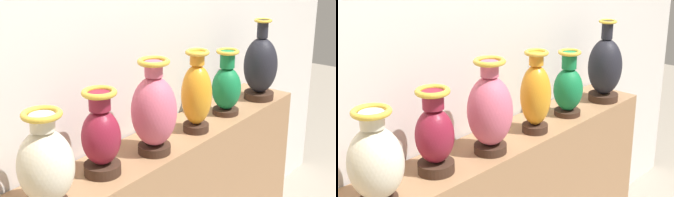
% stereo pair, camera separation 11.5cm
% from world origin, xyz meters
% --- Properties ---
extents(vase_ivory, '(0.19, 0.19, 0.34)m').
position_xyz_m(vase_ivory, '(-0.70, -0.05, 1.08)').
color(vase_ivory, '#382319').
rests_on(vase_ivory, display_shelf).
extents(vase_burgundy, '(0.15, 0.15, 0.33)m').
position_xyz_m(vase_burgundy, '(-0.42, -0.02, 1.08)').
color(vase_burgundy, '#382319').
rests_on(vase_burgundy, display_shelf).
extents(vase_rose, '(0.19, 0.19, 0.40)m').
position_xyz_m(vase_rose, '(-0.15, -0.05, 1.11)').
color(vase_rose, '#382319').
rests_on(vase_rose, display_shelf).
extents(vase_amber, '(0.14, 0.14, 0.38)m').
position_xyz_m(vase_amber, '(0.14, -0.05, 1.10)').
color(vase_amber, '#382319').
rests_on(vase_amber, display_shelf).
extents(vase_emerald, '(0.14, 0.14, 0.32)m').
position_xyz_m(vase_emerald, '(0.42, -0.04, 1.06)').
color(vase_emerald, '#382319').
rests_on(vase_emerald, display_shelf).
extents(vase_onyx, '(0.18, 0.18, 0.43)m').
position_xyz_m(vase_onyx, '(0.73, -0.05, 1.10)').
color(vase_onyx, '#382319').
rests_on(vase_onyx, display_shelf).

